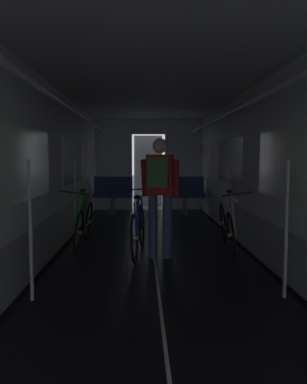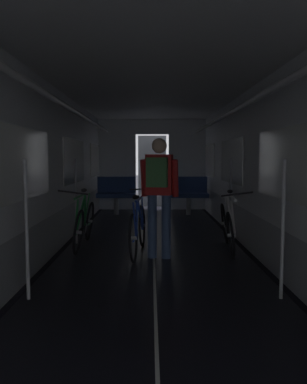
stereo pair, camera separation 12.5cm
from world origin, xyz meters
name	(u,v)px [view 1 (the left image)]	position (x,y,z in m)	size (l,w,h in m)	color
train_car_shell	(155,137)	(0.00, 3.60, 1.70)	(3.14, 12.34, 2.57)	black
bench_seat_far_left	(113,192)	(-0.90, 8.07, 0.57)	(0.98, 0.51, 0.95)	gray
bench_seat_far_right	(185,192)	(0.90, 8.07, 0.57)	(0.98, 0.51, 0.95)	gray
bicycle_green	(84,223)	(-1.10, 4.45, 0.38)	(0.44, 1.69, 0.95)	black
bicycle_white	(227,225)	(1.14, 4.21, 0.38)	(0.44, 1.69, 0.96)	black
person_cyclist_aisle	(160,187)	(0.07, 3.71, 1.02)	(0.56, 0.44, 1.69)	#384C75
bicycle_blue_in_aisle	(138,228)	(-0.23, 3.98, 0.38)	(0.44, 1.69, 0.94)	black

